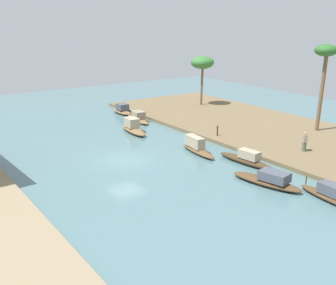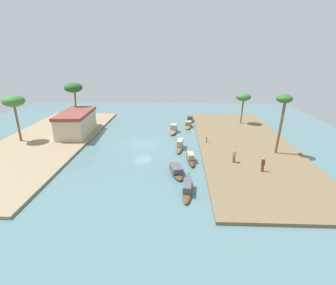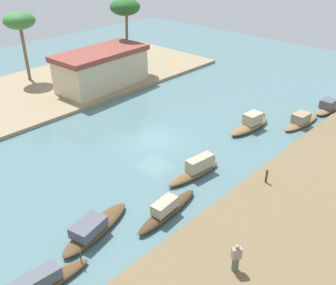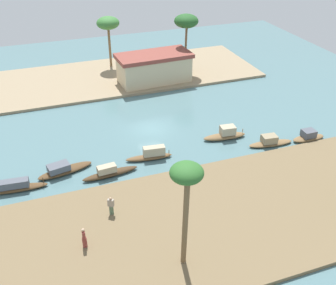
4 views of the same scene
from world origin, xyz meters
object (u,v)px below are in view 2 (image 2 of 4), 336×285
at_px(riverside_building, 76,123).
at_px(sampan_upstream_small, 190,158).
at_px(palm_tree_right_short, 73,88).
at_px(person_on_near_bank, 234,157).
at_px(sampan_downstream_large, 176,170).
at_px(person_by_mooring, 263,165).
at_px(sampan_open_hull, 180,146).
at_px(sampan_midstream, 188,188).
at_px(palm_tree_right_tall, 14,102).
at_px(palm_tree_left_far, 243,97).
at_px(sampan_near_left_bank, 188,125).
at_px(mooring_post, 207,140).
at_px(palm_tree_left_near, 284,104).
at_px(sampan_with_red_awning, 190,119).
at_px(sampan_foreground, 174,130).

bearing_deg(riverside_building, sampan_upstream_small, -121.66).
bearing_deg(palm_tree_right_short, person_on_near_bank, -122.42).
height_order(sampan_downstream_large, person_by_mooring, person_by_mooring).
height_order(sampan_open_hull, person_on_near_bank, person_on_near_bank).
relative_size(sampan_midstream, palm_tree_right_tall, 0.77).
bearing_deg(palm_tree_left_far, palm_tree_right_tall, 108.35).
distance_m(person_by_mooring, palm_tree_right_short, 34.53).
relative_size(person_by_mooring, riverside_building, 0.17).
bearing_deg(palm_tree_right_short, sampan_near_left_bank, -87.75).
distance_m(sampan_near_left_bank, sampan_upstream_small, 16.08).
height_order(person_on_near_bank, mooring_post, person_on_near_bank).
distance_m(sampan_downstream_large, palm_tree_left_near, 16.26).
bearing_deg(person_on_near_bank, sampan_with_red_awning, -133.65).
height_order(sampan_foreground, palm_tree_right_short, palm_tree_right_short).
bearing_deg(sampan_near_left_bank, palm_tree_left_far, -73.26).
bearing_deg(riverside_building, sampan_near_left_bank, -75.25).
bearing_deg(palm_tree_right_tall, riverside_building, -60.35).
bearing_deg(sampan_midstream, palm_tree_right_tall, 65.71).
relative_size(sampan_upstream_small, sampan_foreground, 1.12).
distance_m(palm_tree_left_far, palm_tree_right_short, 30.85).
bearing_deg(sampan_open_hull, palm_tree_left_near, -91.36).
relative_size(person_on_near_bank, mooring_post, 1.71).
height_order(sampan_upstream_small, palm_tree_left_near, palm_tree_left_near).
bearing_deg(sampan_near_left_bank, palm_tree_right_tall, 117.28).
relative_size(sampan_open_hull, palm_tree_right_tall, 0.64).
bearing_deg(palm_tree_right_short, person_by_mooring, -123.51).
distance_m(sampan_downstream_large, sampan_foreground, 16.28).
relative_size(sampan_near_left_bank, palm_tree_left_far, 0.80).
xyz_separation_m(palm_tree_left_far, riverside_building, (-7.83, 28.79, -3.09)).
distance_m(sampan_downstream_large, mooring_post, 11.01).
relative_size(sampan_with_red_awning, palm_tree_right_short, 0.45).
relative_size(sampan_with_red_awning, palm_tree_right_tall, 0.50).
bearing_deg(sampan_near_left_bank, sampan_downstream_large, -179.86).
xyz_separation_m(sampan_foreground, person_by_mooring, (-16.01, -10.41, 0.57)).
xyz_separation_m(sampan_midstream, palm_tree_left_near, (10.32, -12.29, 6.63)).
height_order(sampan_near_left_bank, person_by_mooring, person_by_mooring).
distance_m(sampan_near_left_bank, palm_tree_right_tall, 28.46).
bearing_deg(sampan_with_red_awning, sampan_open_hull, 173.83).
bearing_deg(sampan_upstream_small, sampan_with_red_awning, -7.17).
distance_m(sampan_upstream_small, person_on_near_bank, 5.42).
height_order(sampan_midstream, palm_tree_left_far, palm_tree_left_far).
distance_m(sampan_upstream_small, mooring_post, 6.85).
bearing_deg(palm_tree_right_tall, sampan_midstream, -119.03).
xyz_separation_m(mooring_post, palm_tree_right_tall, (-0.29, 28.34, 5.55)).
bearing_deg(sampan_near_left_bank, sampan_midstream, -175.99).
relative_size(sampan_with_red_awning, palm_tree_left_far, 0.61).
bearing_deg(sampan_with_red_awning, sampan_foreground, 159.28).
xyz_separation_m(sampan_foreground, palm_tree_left_near, (-10.10, -14.09, 6.54)).
xyz_separation_m(sampan_with_red_awning, palm_tree_right_short, (-4.99, 21.03, 6.70)).
distance_m(palm_tree_left_near, palm_tree_right_tall, 37.56).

